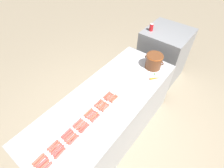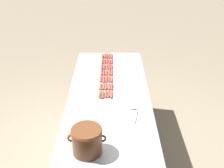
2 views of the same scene
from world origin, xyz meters
The scene contains 40 objects.
ground_plane centered at (0.00, 0.00, 0.00)m, with size 20.00×20.00×0.00m, color gray.
griddle_counter centered at (0.00, 0.00, 0.45)m, with size 0.85×2.25×0.91m.
hot_dog_0 centered at (-0.03, -0.98, 0.92)m, with size 0.03×0.14×0.02m.
hot_dog_1 centered at (-0.03, -0.81, 0.92)m, with size 0.03×0.14×0.02m.
hot_dog_2 centered at (-0.03, -0.64, 0.92)m, with size 0.03×0.14×0.02m.
hot_dog_3 centered at (-0.03, -0.48, 0.92)m, with size 0.03×0.14×0.02m.
hot_dog_4 centered at (-0.03, -0.30, 0.92)m, with size 0.02×0.14×0.02m.
hot_dog_5 centered at (-0.03, -0.13, 0.92)m, with size 0.03×0.14×0.02m.
hot_dog_6 centered at (-0.03, 0.04, 0.92)m, with size 0.02×0.14×0.02m.
hot_dog_7 centered at (0.00, -0.98, 0.92)m, with size 0.03×0.14×0.02m.
hot_dog_8 centered at (0.00, -0.80, 0.92)m, with size 0.03×0.14×0.02m.
hot_dog_9 centered at (0.00, -0.64, 0.92)m, with size 0.03×0.14×0.02m.
hot_dog_10 centered at (0.00, -0.48, 0.92)m, with size 0.02×0.14×0.02m.
hot_dog_11 centered at (0.00, -0.31, 0.92)m, with size 0.03×0.14×0.02m.
hot_dog_12 centered at (0.00, -0.13, 0.92)m, with size 0.03×0.14×0.02m.
hot_dog_13 centered at (0.00, 0.03, 0.92)m, with size 0.03×0.14×0.02m.
hot_dog_14 centered at (0.04, -0.98, 0.92)m, with size 0.03×0.14×0.02m.
hot_dog_15 centered at (0.03, -0.81, 0.92)m, with size 0.03×0.14×0.02m.
hot_dog_16 centered at (0.03, -0.64, 0.92)m, with size 0.03×0.14×0.02m.
hot_dog_17 centered at (0.03, -0.48, 0.92)m, with size 0.03×0.14×0.02m.
hot_dog_18 centered at (0.03, -0.30, 0.92)m, with size 0.03×0.14×0.02m.
hot_dog_19 centered at (0.03, -0.13, 0.92)m, with size 0.03×0.14×0.02m.
hot_dog_20 centered at (0.03, 0.03, 0.92)m, with size 0.02×0.14×0.02m.
hot_dog_21 centered at (0.06, -0.98, 0.92)m, with size 0.03×0.14×0.02m.
hot_dog_22 centered at (0.06, -0.80, 0.92)m, with size 0.03×0.14×0.02m.
hot_dog_23 centered at (0.07, -0.64, 0.92)m, with size 0.03×0.14×0.02m.
hot_dog_24 centered at (0.07, -0.47, 0.92)m, with size 0.03×0.14×0.02m.
hot_dog_25 centered at (0.07, -0.30, 0.92)m, with size 0.03×0.14×0.02m.
hot_dog_26 centered at (0.06, -0.13, 0.92)m, with size 0.03×0.14×0.02m.
hot_dog_27 centered at (0.06, 0.04, 0.92)m, with size 0.03×0.14×0.02m.
hot_dog_28 centered at (0.10, -0.98, 0.92)m, with size 0.03×0.14×0.02m.
hot_dog_29 centered at (0.09, -0.82, 0.92)m, with size 0.03×0.14×0.02m.
hot_dog_30 centered at (0.09, -0.64, 0.92)m, with size 0.03×0.14×0.02m.
hot_dog_31 centered at (0.09, -0.48, 0.92)m, with size 0.03×0.14×0.02m.
hot_dog_32 centered at (0.10, -0.31, 0.92)m, with size 0.03×0.14×0.02m.
hot_dog_33 centered at (0.09, -0.13, 0.92)m, with size 0.03×0.14×0.02m.
hot_dog_34 centered at (0.09, 0.04, 0.92)m, with size 0.03×0.14×0.02m.
bean_pot centered at (0.16, 0.89, 1.03)m, with size 0.30×0.24×0.22m.
serving_spoon centered at (-0.24, 0.33, 0.91)m, with size 0.09×0.27×0.02m.
carrot centered at (0.31, 0.69, 0.92)m, with size 0.14×0.15×0.03m.
Camera 2 is at (-0.03, 2.57, 2.44)m, focal length 45.48 mm.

